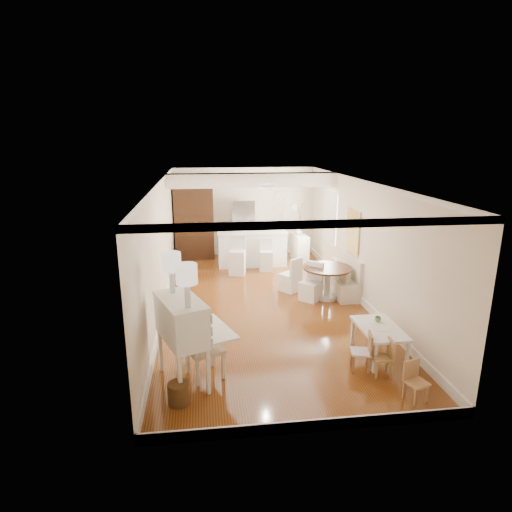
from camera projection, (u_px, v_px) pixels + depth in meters
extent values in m
plane|color=brown|center=(264.00, 304.00, 9.86)|extent=(9.00, 9.00, 0.00)
cube|color=white|center=(264.00, 181.00, 9.11)|extent=(4.50, 9.00, 0.04)
cube|color=#F0E3CB|center=(244.00, 212.00, 13.79)|extent=(4.50, 0.04, 2.80)
cube|color=#F0E3CB|center=(317.00, 334.00, 5.18)|extent=(4.50, 0.04, 2.80)
cube|color=#F0E3CB|center=(161.00, 248.00, 9.21)|extent=(0.04, 9.00, 2.80)
cube|color=#F0E3CB|center=(361.00, 242.00, 9.76)|extent=(0.04, 9.00, 2.80)
cube|color=white|center=(252.00, 180.00, 11.26)|extent=(4.50, 0.45, 0.36)
cube|color=tan|center=(353.00, 231.00, 10.19)|extent=(0.04, 0.84, 1.04)
cube|color=white|center=(330.00, 217.00, 12.01)|extent=(0.04, 1.10, 1.40)
cylinder|color=#381E11|center=(206.00, 198.00, 13.50)|extent=(0.30, 0.03, 0.30)
cylinder|color=white|center=(268.00, 186.00, 8.65)|extent=(0.36, 0.36, 0.08)
cube|color=white|center=(182.00, 341.00, 6.53)|extent=(1.41, 1.42, 1.39)
cube|color=silver|center=(205.00, 348.00, 6.76)|extent=(0.72, 0.72, 0.96)
cylinder|color=brown|center=(179.00, 393.00, 6.13)|extent=(0.34, 0.34, 0.32)
cube|color=white|center=(378.00, 342.00, 7.41)|extent=(0.68, 1.12, 0.56)
cube|color=tan|center=(382.00, 357.00, 6.84)|extent=(0.33, 0.33, 0.62)
cube|color=#996845|center=(361.00, 351.00, 6.98)|extent=(0.38, 0.38, 0.66)
cube|color=#B17C50|center=(416.00, 382.00, 6.16)|extent=(0.36, 0.36, 0.60)
cube|color=silver|center=(341.00, 274.00, 10.44)|extent=(0.52, 1.60, 0.98)
cylinder|color=#4B2B18|center=(327.00, 283.00, 10.09)|extent=(1.41, 1.41, 0.78)
cube|color=white|center=(311.00, 282.00, 9.99)|extent=(0.61, 0.61, 0.89)
cube|color=white|center=(290.00, 274.00, 10.59)|extent=(0.59, 0.60, 0.88)
cube|color=white|center=(252.00, 249.00, 12.70)|extent=(2.05, 0.65, 1.03)
cube|color=white|center=(237.00, 256.00, 11.86)|extent=(0.52, 0.52, 1.08)
cube|color=white|center=(266.00, 255.00, 12.22)|extent=(0.40, 0.40, 0.92)
cube|color=#381E11|center=(194.00, 222.00, 13.36)|extent=(1.20, 0.60, 2.30)
imported|color=silver|center=(255.00, 229.00, 13.62)|extent=(0.75, 0.65, 1.80)
cube|color=white|center=(299.00, 247.00, 13.33)|extent=(0.46, 0.87, 0.80)
imported|color=#659C5B|center=(378.00, 319.00, 7.55)|extent=(0.13, 0.13, 0.09)
imported|color=silver|center=(298.00, 231.00, 13.23)|extent=(0.25, 0.25, 0.22)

